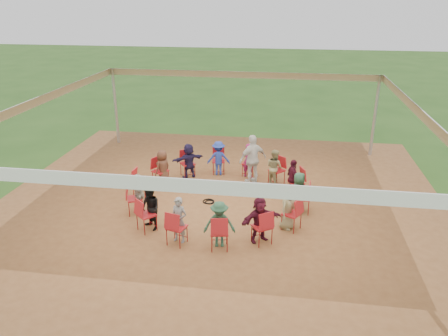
# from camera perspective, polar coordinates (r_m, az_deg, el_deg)

# --- Properties ---
(ground) EXTENTS (80.00, 80.00, 0.00)m
(ground) POSITION_cam_1_polar(r_m,az_deg,el_deg) (12.73, -0.66, -4.75)
(ground) COLOR #264C17
(ground) RESTS_ON ground
(dirt_patch) EXTENTS (13.00, 13.00, 0.00)m
(dirt_patch) POSITION_cam_1_polar(r_m,az_deg,el_deg) (12.73, -0.66, -4.73)
(dirt_patch) COLOR brown
(dirt_patch) RESTS_ON ground
(tent) EXTENTS (10.33, 10.33, 3.00)m
(tent) POSITION_cam_1_polar(r_m,az_deg,el_deg) (11.87, -0.71, 5.55)
(tent) COLOR #B2B2B7
(tent) RESTS_ON ground
(chair_0) EXTENTS (0.46, 0.44, 0.90)m
(chair_0) POSITION_cam_1_polar(r_m,az_deg,el_deg) (12.29, 10.23, -3.82)
(chair_0) COLOR #B0191F
(chair_0) RESTS_ON ground
(chair_1) EXTENTS (0.57, 0.56, 0.90)m
(chair_1) POSITION_cam_1_polar(r_m,az_deg,el_deg) (13.23, 9.40, -1.85)
(chair_1) COLOR #B0191F
(chair_1) RESTS_ON ground
(chair_2) EXTENTS (0.61, 0.61, 0.90)m
(chair_2) POSITION_cam_1_polar(r_m,az_deg,el_deg) (14.03, 6.91, -0.32)
(chair_2) COLOR #B0191F
(chair_2) RESTS_ON ground
(chair_3) EXTENTS (0.53, 0.54, 0.90)m
(chair_3) POSITION_cam_1_polar(r_m,az_deg,el_deg) (14.55, 3.35, 0.63)
(chair_3) COLOR #B0191F
(chair_3) RESTS_ON ground
(chair_4) EXTENTS (0.49, 0.50, 0.90)m
(chair_4) POSITION_cam_1_polar(r_m,az_deg,el_deg) (14.73, -0.72, 0.93)
(chair_4) COLOR #B0191F
(chair_4) RESTS_ON ground
(chair_5) EXTENTS (0.60, 0.60, 0.90)m
(chair_5) POSITION_cam_1_polar(r_m,az_deg,el_deg) (14.55, -4.78, 0.58)
(chair_5) COLOR #B0191F
(chair_5) RESTS_ON ground
(chair_6) EXTENTS (0.59, 0.58, 0.90)m
(chair_6) POSITION_cam_1_polar(r_m,az_deg,el_deg) (14.02, -8.32, -0.41)
(chair_6) COLOR #B0191F
(chair_6) RESTS_ON ground
(chair_7) EXTENTS (0.46, 0.44, 0.90)m
(chair_7) POSITION_cam_1_polar(r_m,az_deg,el_deg) (13.22, -10.78, -1.97)
(chair_7) COLOR #B0191F
(chair_7) RESTS_ON ground
(chair_8) EXTENTS (0.57, 0.56, 0.90)m
(chair_8) POSITION_cam_1_polar(r_m,az_deg,el_deg) (12.28, -11.56, -3.95)
(chair_8) COLOR #B0191F
(chair_8) RESTS_ON ground
(chair_9) EXTENTS (0.61, 0.61, 0.90)m
(chair_9) POSITION_cam_1_polar(r_m,az_deg,el_deg) (11.36, -10.10, -6.04)
(chair_9) COLOR #B0191F
(chair_9) RESTS_ON ground
(chair_10) EXTENTS (0.53, 0.54, 0.90)m
(chair_10) POSITION_cam_1_polar(r_m,az_deg,el_deg) (10.68, -6.20, -7.72)
(chair_10) COLOR #B0191F
(chair_10) RESTS_ON ground
(chair_11) EXTENTS (0.49, 0.50, 0.90)m
(chair_11) POSITION_cam_1_polar(r_m,az_deg,el_deg) (10.43, -0.60, -8.35)
(chair_11) COLOR #B0191F
(chair_11) RESTS_ON ground
(chair_12) EXTENTS (0.60, 0.60, 0.90)m
(chair_12) POSITION_cam_1_polar(r_m,az_deg,el_deg) (10.68, 4.98, -7.65)
(chair_12) COLOR #B0191F
(chair_12) RESTS_ON ground
(chair_13) EXTENTS (0.59, 0.58, 0.90)m
(chair_13) POSITION_cam_1_polar(r_m,az_deg,el_deg) (11.37, 8.82, -5.93)
(chair_13) COLOR #B0191F
(chair_13) RESTS_ON ground
(person_seated_0) EXTENTS (0.35, 0.59, 1.17)m
(person_seated_0) POSITION_cam_1_polar(r_m,az_deg,el_deg) (12.23, 9.72, -3.18)
(person_seated_0) COLOR #275038
(person_seated_0) RESTS_ON ground
(person_seated_1) EXTENTS (0.59, 0.77, 1.17)m
(person_seated_1) POSITION_cam_1_polar(r_m,az_deg,el_deg) (13.13, 8.96, -1.34)
(person_seated_1) COLOR #461020
(person_seated_1) RESTS_ON ground
(person_seated_2) EXTENTS (0.64, 0.62, 1.17)m
(person_seated_2) POSITION_cam_1_polar(r_m,az_deg,el_deg) (13.90, 6.59, 0.10)
(person_seated_2) COLOR #91895C
(person_seated_2) RESTS_ON ground
(person_seated_3) EXTENTS (0.49, 0.39, 1.17)m
(person_seated_3) POSITION_cam_1_polar(r_m,az_deg,el_deg) (14.40, 3.18, 1.00)
(person_seated_3) COLOR #8C1B52
(person_seated_3) RESTS_ON ground
(person_seated_4) EXTENTS (0.81, 0.50, 1.17)m
(person_seated_4) POSITION_cam_1_polar(r_m,az_deg,el_deg) (14.57, -0.72, 1.29)
(person_seated_4) COLOR #203695
(person_seated_4) RESTS_ON ground
(person_seated_5) EXTENTS (1.12, 0.96, 1.17)m
(person_seated_5) POSITION_cam_1_polar(r_m,az_deg,el_deg) (14.39, -4.62, 0.96)
(person_seated_5) COLOR #211A40
(person_seated_5) RESTS_ON ground
(person_seated_6) EXTENTS (0.56, 0.66, 1.17)m
(person_seated_6) POSITION_cam_1_polar(r_m,az_deg,el_deg) (13.89, -8.00, 0.02)
(person_seated_6) COLOR #4F2F20
(person_seated_6) RESTS_ON ground
(person_seated_7) EXTENTS (0.59, 0.77, 1.17)m
(person_seated_7) POSITION_cam_1_polar(r_m,az_deg,el_deg) (12.22, -11.05, -3.30)
(person_seated_7) COLOR #A5A091
(person_seated_7) RESTS_ON ground
(person_seated_8) EXTENTS (0.64, 0.62, 1.17)m
(person_seated_8) POSITION_cam_1_polar(r_m,az_deg,el_deg) (11.34, -9.62, -5.23)
(person_seated_8) COLOR black
(person_seated_8) RESTS_ON ground
(person_seated_9) EXTENTS (0.49, 0.39, 1.17)m
(person_seated_9) POSITION_cam_1_polar(r_m,az_deg,el_deg) (10.70, -5.91, -6.77)
(person_seated_9) COLOR slate
(person_seated_9) RESTS_ON ground
(person_seated_10) EXTENTS (0.81, 0.50, 1.17)m
(person_seated_10) POSITION_cam_1_polar(r_m,az_deg,el_deg) (10.46, -0.61, -7.35)
(person_seated_10) COLOR #275038
(person_seated_10) RESTS_ON ground
(person_seated_11) EXTENTS (1.12, 0.96, 1.17)m
(person_seated_11) POSITION_cam_1_polar(r_m,az_deg,el_deg) (10.70, 4.67, -6.71)
(person_seated_11) COLOR #461020
(person_seated_11) RESTS_ON ground
(person_seated_12) EXTENTS (0.56, 0.66, 1.17)m
(person_seated_12) POSITION_cam_1_polar(r_m,az_deg,el_deg) (11.35, 8.34, -5.12)
(person_seated_12) COLOR #91895C
(person_seated_12) RESTS_ON ground
(standing_person) EXTENTS (1.05, 0.94, 1.62)m
(standing_person) POSITION_cam_1_polar(r_m,az_deg,el_deg) (13.86, 3.78, 1.13)
(standing_person) COLOR silver
(standing_person) RESTS_ON ground
(cable_coil) EXTENTS (0.41, 0.41, 0.03)m
(cable_coil) POSITION_cam_1_polar(r_m,az_deg,el_deg) (12.85, -1.99, -4.41)
(cable_coil) COLOR black
(cable_coil) RESTS_ON ground
(laptop) EXTENTS (0.25, 0.30, 0.20)m
(laptop) POSITION_cam_1_polar(r_m,az_deg,el_deg) (12.25, 8.93, -3.27)
(laptop) COLOR #B7B7BC
(laptop) RESTS_ON ground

